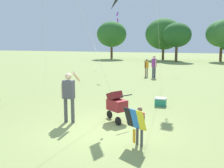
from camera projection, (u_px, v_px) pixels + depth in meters
ground_plane at (103, 130)px, 8.04m from camera, size 120.00×120.00×0.00m
treeline_distant at (189, 35)px, 36.95m from camera, size 35.33×6.93×6.11m
child_with_butterfly_kite at (139, 122)px, 6.72m from camera, size 0.66×0.50×1.01m
person_adult_flyer at (69, 93)px, 8.64m from camera, size 0.54×0.52×1.72m
stroller at (117, 104)px, 8.83m from camera, size 1.08×0.86×1.03m
person_red_shirt at (154, 65)px, 19.65m from camera, size 0.41×0.41×1.66m
person_sitting_far at (147, 66)px, 20.31m from camera, size 0.28×0.41×1.36m
cooler_box at (161, 102)px, 11.00m from camera, size 0.45×0.33×0.35m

